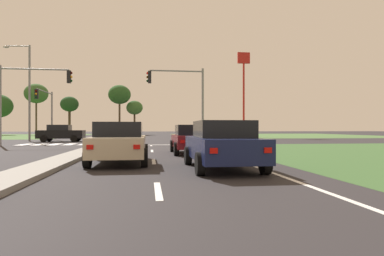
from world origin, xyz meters
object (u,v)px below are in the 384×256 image
at_px(treeline_second, 36,94).
at_px(treeline_fifth, 135,108).
at_px(car_maroon_fourth, 191,139).
at_px(street_lamp_second, 27,87).
at_px(fastfood_pole_sign, 244,76).
at_px(car_beige_near, 120,142).
at_px(car_black_second, 61,133).
at_px(treeline_third, 69,105).
at_px(treeline_fourth, 120,95).
at_px(traffic_signal_near_right, 183,92).
at_px(pedestrian_at_median, 125,129).
at_px(car_navy_third, 222,144).
at_px(traffic_signal_far_left, 46,105).
at_px(traffic_signal_near_left, 27,90).

bearing_deg(treeline_second, treeline_fifth, -1.49).
distance_m(car_maroon_fourth, street_lamp_second, 22.94).
height_order(car_maroon_fourth, fastfood_pole_sign, fastfood_pole_sign).
relative_size(car_beige_near, car_black_second, 1.04).
bearing_deg(treeline_third, car_black_second, -78.46).
height_order(car_black_second, treeline_second, treeline_second).
xyz_separation_m(treeline_second, treeline_fourth, (16.09, -1.72, -0.18)).
height_order(traffic_signal_near_right, street_lamp_second, street_lamp_second).
bearing_deg(treeline_fifth, pedestrian_at_median, -91.13).
distance_m(car_navy_third, traffic_signal_near_right, 16.23).
bearing_deg(treeline_third, pedestrian_at_median, -59.04).
xyz_separation_m(fastfood_pole_sign, treeline_fifth, (-16.53, 20.71, -3.57)).
distance_m(car_beige_near, street_lamp_second, 24.86).
relative_size(car_black_second, traffic_signal_near_right, 0.70).
bearing_deg(pedestrian_at_median, treeline_fourth, -35.27).
height_order(car_black_second, car_navy_third, car_black_second).
relative_size(street_lamp_second, treeline_third, 1.28).
xyz_separation_m(car_navy_third, traffic_signal_far_left, (-13.22, 27.00, 3.02)).
bearing_deg(pedestrian_at_median, traffic_signal_near_left, 121.66).
xyz_separation_m(car_beige_near, treeline_fourth, (-4.61, 53.81, 7.07)).
xyz_separation_m(car_navy_third, treeline_third, (-17.37, 55.72, 5.04)).
bearing_deg(fastfood_pole_sign, car_beige_near, -113.27).
xyz_separation_m(traffic_signal_near_right, treeline_fifth, (-5.54, 41.32, 1.20)).
distance_m(car_beige_near, traffic_signal_near_left, 16.24).
xyz_separation_m(street_lamp_second, pedestrian_at_median, (8.61, 11.93, -4.07)).
bearing_deg(car_navy_third, traffic_signal_far_left, 116.09).
height_order(pedestrian_at_median, treeline_fourth, treeline_fourth).
bearing_deg(traffic_signal_far_left, treeline_fifth, 74.99).
relative_size(car_black_second, traffic_signal_near_left, 0.71).
distance_m(traffic_signal_near_left, pedestrian_at_median, 21.16).
distance_m(traffic_signal_near_right, treeline_third, 43.67).
bearing_deg(car_beige_near, fastfood_pole_sign, 66.73).
height_order(car_navy_third, treeline_fifth, treeline_fifth).
distance_m(car_beige_near, car_maroon_fourth, 5.41).
distance_m(traffic_signal_near_left, treeline_second, 43.87).
bearing_deg(treeline_fifth, car_beige_near, -88.17).
xyz_separation_m(pedestrian_at_median, treeline_fourth, (-2.43, 19.95, 6.61)).
xyz_separation_m(traffic_signal_far_left, treeline_third, (-4.15, 28.72, 2.02)).
height_order(car_beige_near, car_black_second, car_black_second).
height_order(traffic_signal_far_left, traffic_signal_near_right, traffic_signal_near_right).
relative_size(car_beige_near, car_navy_third, 1.01).
bearing_deg(traffic_signal_far_left, treeline_third, 98.23).
distance_m(car_black_second, treeline_third, 34.03).
bearing_deg(car_beige_near, car_navy_third, -32.43).
height_order(pedestrian_at_median, treeline_second, treeline_second).
distance_m(car_beige_near, traffic_signal_near_right, 14.64).
relative_size(car_maroon_fourth, pedestrian_at_median, 2.34).
xyz_separation_m(car_black_second, car_maroon_fourth, (10.49, -16.26, -0.07)).
height_order(car_maroon_fourth, treeline_third, treeline_third).
bearing_deg(car_maroon_fourth, treeline_fifth, 95.62).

